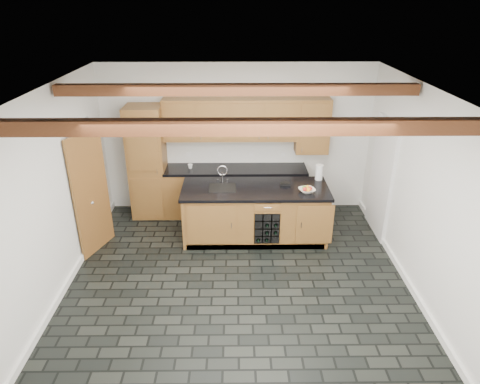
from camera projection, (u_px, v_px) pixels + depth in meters
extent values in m
plane|color=black|center=(238.00, 281.00, 6.34)|extent=(5.00, 5.00, 0.00)
plane|color=white|center=(237.00, 139.00, 8.03)|extent=(5.00, 0.00, 5.00)
plane|color=white|center=(52.00, 197.00, 5.73)|extent=(0.00, 5.00, 5.00)
plane|color=white|center=(422.00, 195.00, 5.78)|extent=(0.00, 5.00, 5.00)
plane|color=white|center=(237.00, 91.00, 5.17)|extent=(5.00, 5.00, 0.00)
cube|color=#4F2914|center=(238.00, 127.00, 4.12)|extent=(4.90, 0.15, 0.15)
cube|color=#4F2914|center=(237.00, 90.00, 5.76)|extent=(4.90, 0.15, 0.15)
cube|color=white|center=(70.00, 279.00, 6.30)|extent=(0.04, 5.00, 0.10)
cube|color=white|center=(405.00, 277.00, 6.35)|extent=(0.04, 5.00, 0.10)
cube|color=white|center=(88.00, 184.00, 7.07)|extent=(0.06, 0.94, 2.04)
cube|color=olive|center=(91.00, 194.00, 6.76)|extent=(0.31, 0.77, 2.00)
cube|color=white|center=(382.00, 178.00, 7.30)|extent=(0.06, 0.98, 2.04)
cube|color=black|center=(383.00, 179.00, 7.31)|extent=(0.02, 0.86, 1.96)
cube|color=olive|center=(148.00, 162.00, 7.89)|extent=(0.65, 0.60, 2.10)
cube|color=olive|center=(236.00, 192.00, 8.16)|extent=(2.60, 0.60, 0.88)
cube|color=black|center=(236.00, 169.00, 7.96)|extent=(2.64, 0.62, 0.05)
cube|color=white|center=(236.00, 150.00, 8.11)|extent=(2.60, 0.02, 0.52)
cube|color=olive|center=(230.00, 119.00, 7.69)|extent=(2.40, 0.35, 0.75)
cube|color=olive|center=(313.00, 126.00, 7.76)|extent=(0.60, 0.35, 1.00)
cube|color=olive|center=(255.00, 214.00, 7.34)|extent=(2.40, 0.90, 0.88)
cube|color=black|center=(255.00, 189.00, 7.15)|extent=(2.46, 0.96, 0.05)
cube|color=olive|center=(212.00, 225.00, 6.90)|extent=(0.80, 0.02, 0.70)
cube|color=olive|center=(315.00, 225.00, 6.92)|extent=(0.60, 0.02, 0.70)
cube|color=black|center=(266.00, 225.00, 7.08)|extent=(0.42, 0.30, 0.56)
cylinder|color=black|center=(275.00, 229.00, 7.07)|extent=(0.07, 0.26, 0.07)
cylinder|color=black|center=(266.00, 237.00, 7.13)|extent=(0.07, 0.26, 0.07)
cylinder|color=black|center=(275.00, 222.00, 7.02)|extent=(0.07, 0.26, 0.07)
cylinder|color=black|center=(258.00, 237.00, 7.13)|extent=(0.07, 0.26, 0.07)
cylinder|color=black|center=(266.00, 229.00, 7.07)|extent=(0.07, 0.26, 0.07)
cylinder|color=black|center=(267.00, 222.00, 7.01)|extent=(0.07, 0.26, 0.07)
cube|color=black|center=(222.00, 188.00, 7.13)|extent=(0.45, 0.40, 0.02)
cylinder|color=silver|center=(223.00, 178.00, 7.25)|extent=(0.02, 0.02, 0.20)
torus|color=silver|center=(222.00, 171.00, 7.20)|extent=(0.18, 0.02, 0.18)
cylinder|color=silver|center=(218.00, 182.00, 7.28)|extent=(0.02, 0.02, 0.08)
cylinder|color=silver|center=(227.00, 181.00, 7.28)|extent=(0.02, 0.02, 0.08)
cube|color=black|center=(285.00, 184.00, 7.23)|extent=(0.17, 0.10, 0.04)
cylinder|color=black|center=(285.00, 183.00, 7.22)|extent=(0.11, 0.11, 0.01)
imported|color=white|center=(307.00, 190.00, 6.97)|extent=(0.33, 0.33, 0.06)
sphere|color=red|center=(310.00, 188.00, 6.95)|extent=(0.07, 0.07, 0.07)
sphere|color=orange|center=(308.00, 187.00, 7.00)|extent=(0.07, 0.07, 0.07)
sphere|color=#559C2A|center=(304.00, 188.00, 6.98)|extent=(0.07, 0.07, 0.07)
sphere|color=red|center=(305.00, 189.00, 6.93)|extent=(0.07, 0.07, 0.07)
sphere|color=orange|center=(308.00, 190.00, 6.91)|extent=(0.07, 0.07, 0.07)
cylinder|color=white|center=(319.00, 172.00, 7.40)|extent=(0.13, 0.13, 0.27)
imported|color=white|center=(190.00, 166.00, 7.92)|extent=(0.09, 0.09, 0.08)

